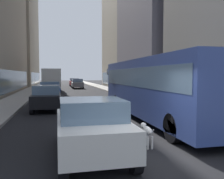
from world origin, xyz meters
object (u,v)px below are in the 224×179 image
transit_bus (156,85)px  car_blue_hatchback (50,90)px  car_black_suv (47,97)px  car_grey_wagon (77,83)px  car_red_coupe (74,82)px  car_yellow_taxi (53,83)px  dalmatian_dog (147,131)px  car_white_van (91,126)px  box_truck (52,79)px  pedestrian_with_handbag (202,97)px

transit_bus → car_blue_hatchback: size_ratio=2.47×
car_black_suv → car_grey_wagon: size_ratio=0.96×
car_black_suv → car_red_coupe: size_ratio=0.95×
car_black_suv → car_yellow_taxi: 30.00m
dalmatian_dog → transit_bus: bearing=63.8°
car_yellow_taxi → car_grey_wagon: same height
car_white_van → box_truck: (-1.60, 26.84, 0.85)m
car_red_coupe → car_grey_wagon: 7.48m
dalmatian_dog → pedestrian_with_handbag: bearing=43.9°
car_black_suv → car_grey_wagon: 25.27m
car_black_suv → car_blue_hatchback: same height
car_grey_wagon → transit_bus: bearing=-86.9°
car_white_van → pedestrian_with_handbag: size_ratio=2.37×
pedestrian_with_handbag → car_red_coupe: bearing=97.6°
car_blue_hatchback → car_grey_wagon: 17.02m
car_blue_hatchback → box_truck: 9.06m
car_white_van → car_yellow_taxi: same height
box_truck → dalmatian_dog: size_ratio=7.79×
car_black_suv → car_blue_hatchback: size_ratio=0.94×
car_grey_wagon → pedestrian_with_handbag: 29.19m
box_truck → transit_bus: bearing=-75.8°
transit_bus → box_truck: same height
car_yellow_taxi → pedestrian_with_handbag: pedestrian_with_handbag is taller
box_truck → dalmatian_dog: 26.70m
transit_bus → car_red_coupe: bearing=92.5°
car_yellow_taxi → car_blue_hatchback: bearing=-90.0°
car_white_van → car_blue_hatchback: size_ratio=0.86×
car_yellow_taxi → transit_bus: bearing=-80.8°
car_grey_wagon → box_truck: 8.57m
car_white_van → car_red_coupe: 41.91m
car_black_suv → car_blue_hatchback: (-0.00, 8.41, 0.00)m
car_white_van → car_yellow_taxi: bearing=92.3°
car_red_coupe → car_grey_wagon: size_ratio=1.01×
car_grey_wagon → box_truck: (-4.00, -7.53, 0.84)m
car_yellow_taxi → car_blue_hatchback: (-0.00, -21.59, 0.00)m
car_red_coupe → car_grey_wagon: same height
transit_bus → pedestrian_with_handbag: 3.43m
car_red_coupe → car_white_van: bearing=-93.3°
car_black_suv → car_yellow_taxi: (0.00, 30.00, 0.00)m
car_white_van → car_yellow_taxi: size_ratio=0.93×
car_black_suv → transit_bus: bearing=-39.7°
car_red_coupe → car_blue_hatchback: bearing=-99.5°
car_red_coupe → pedestrian_with_handbag: 36.59m
car_blue_hatchback → car_grey_wagon: (4.00, 16.54, -0.00)m
car_yellow_taxi → car_grey_wagon: size_ratio=0.94×
box_truck → car_black_suv: bearing=-90.0°
car_white_van → car_blue_hatchback: 17.89m
car_black_suv → car_red_coupe: bearing=83.0°
car_black_suv → pedestrian_with_handbag: (8.84, -3.83, 0.19)m
car_red_coupe → pedestrian_with_handbag: size_ratio=2.72×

